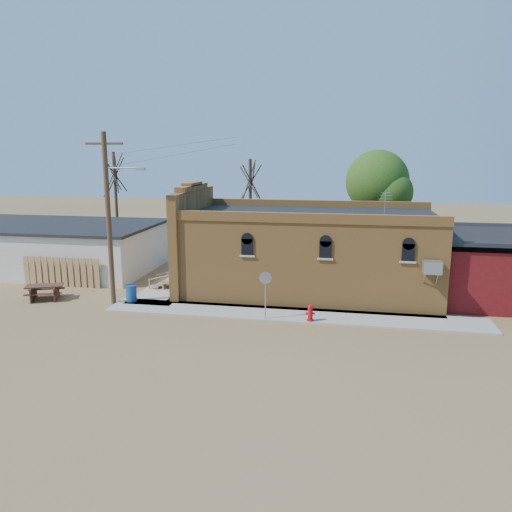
% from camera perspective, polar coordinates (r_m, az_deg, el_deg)
% --- Properties ---
extents(ground, '(120.00, 120.00, 0.00)m').
position_cam_1_polar(ground, '(24.45, 0.41, -7.27)').
color(ground, brown).
rests_on(ground, ground).
extents(sidewalk_south, '(19.00, 2.20, 0.08)m').
position_cam_1_polar(sidewalk_south, '(25.08, 4.17, -6.71)').
color(sidewalk_south, '#9E9991').
rests_on(sidewalk_south, ground).
extents(sidewalk_west, '(2.60, 10.00, 0.08)m').
position_cam_1_polar(sidewalk_west, '(31.57, -9.01, -2.92)').
color(sidewalk_west, '#9E9991').
rests_on(sidewalk_west, ground).
extents(brick_bar, '(16.40, 7.97, 6.30)m').
position_cam_1_polar(brick_bar, '(28.90, 5.53, 0.48)').
color(brick_bar, '#C3813B').
rests_on(brick_bar, ground).
extents(red_shed, '(5.40, 6.40, 4.30)m').
position_cam_1_polar(red_shed, '(29.78, 24.77, -0.37)').
color(red_shed, '#530E0E').
rests_on(red_shed, ground).
extents(storage_building, '(20.40, 8.40, 3.17)m').
position_cam_1_polar(storage_building, '(38.94, -25.99, 1.16)').
color(storage_building, beige).
rests_on(storage_building, ground).
extents(wood_fence, '(5.20, 0.10, 1.80)m').
position_cam_1_polar(wood_fence, '(32.22, -21.35, -1.73)').
color(wood_fence, '#AC714E').
rests_on(wood_fence, ground).
extents(utility_pole, '(3.12, 0.26, 9.00)m').
position_cam_1_polar(utility_pole, '(27.05, -16.41, 4.50)').
color(utility_pole, '#472B1C').
rests_on(utility_pole, ground).
extents(tree_bare_near, '(2.80, 2.80, 7.65)m').
position_cam_1_polar(tree_bare_near, '(36.49, -0.67, 8.63)').
color(tree_bare_near, '#483329').
rests_on(tree_bare_near, ground).
extents(tree_bare_far, '(2.80, 2.80, 8.16)m').
position_cam_1_polar(tree_bare_far, '(40.96, -15.87, 9.10)').
color(tree_bare_far, '#483329').
rests_on(tree_bare_far, ground).
extents(tree_leafy, '(4.40, 4.40, 8.15)m').
position_cam_1_polar(tree_leafy, '(36.36, 13.70, 8.24)').
color(tree_leafy, '#483329').
rests_on(tree_leafy, ground).
extents(fire_hydrant, '(0.45, 0.43, 0.80)m').
position_cam_1_polar(fire_hydrant, '(24.06, 6.22, -6.48)').
color(fire_hydrant, red).
rests_on(fire_hydrant, sidewalk_south).
extents(stop_sign, '(0.62, 0.26, 2.34)m').
position_cam_1_polar(stop_sign, '(23.85, 1.10, -3.04)').
color(stop_sign, '#98999E').
rests_on(stop_sign, sidewalk_south).
extents(trash_barrel, '(0.66, 0.66, 0.88)m').
position_cam_1_polar(trash_barrel, '(27.79, -14.06, -4.15)').
color(trash_barrel, navy).
rests_on(trash_barrel, sidewalk_west).
extents(picnic_table, '(2.35, 2.09, 0.81)m').
position_cam_1_polar(picnic_table, '(29.90, -23.01, -3.60)').
color(picnic_table, '#4A2A1D').
rests_on(picnic_table, ground).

